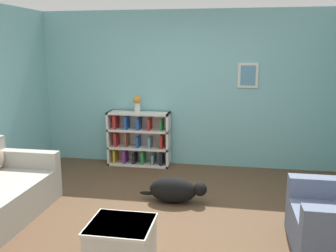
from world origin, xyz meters
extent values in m
plane|color=brown|center=(0.00, 0.00, 0.00)|extent=(14.00, 14.00, 0.00)
cube|color=#7AB7BC|center=(0.00, 2.25, 1.30)|extent=(5.60, 0.10, 2.60)
cube|color=silver|center=(1.00, 2.19, 1.55)|extent=(0.32, 0.02, 0.40)
cube|color=#568EAD|center=(1.00, 2.18, 1.55)|extent=(0.24, 0.01, 0.32)
cube|color=#ADA89E|center=(-1.97, 0.42, 0.52)|extent=(0.96, 0.16, 0.22)
cube|color=silver|center=(-1.30, 2.02, 0.46)|extent=(0.04, 0.31, 0.92)
cube|color=silver|center=(-0.27, 2.02, 0.46)|extent=(0.04, 0.31, 0.92)
cube|color=silver|center=(-0.79, 2.17, 0.46)|extent=(1.06, 0.02, 0.92)
cube|color=silver|center=(-0.79, 2.02, 0.02)|extent=(1.06, 0.31, 0.04)
cube|color=silver|center=(-0.79, 2.02, 0.31)|extent=(1.06, 0.31, 0.04)
cube|color=silver|center=(-0.79, 2.02, 0.62)|extent=(1.06, 0.31, 0.04)
cube|color=silver|center=(-0.79, 2.02, 0.90)|extent=(1.06, 0.31, 0.04)
cube|color=gold|center=(-1.21, 2.01, 0.14)|extent=(0.04, 0.23, 0.24)
cube|color=#B22823|center=(-1.18, 2.01, 0.44)|extent=(0.04, 0.23, 0.24)
cube|color=#B22823|center=(-1.19, 2.01, 0.75)|extent=(0.05, 0.23, 0.23)
cube|color=#7A2D84|center=(-1.03, 2.01, 0.14)|extent=(0.05, 0.23, 0.25)
cube|color=brown|center=(-0.99, 2.01, 0.45)|extent=(0.03, 0.23, 0.25)
cube|color=#234C9E|center=(-0.99, 2.01, 0.75)|extent=(0.04, 0.23, 0.24)
cube|color=black|center=(-0.87, 2.01, 0.11)|extent=(0.05, 0.23, 0.18)
cube|color=#234C9E|center=(-0.79, 2.01, 0.42)|extent=(0.03, 0.23, 0.18)
cube|color=#234C9E|center=(-0.78, 2.01, 0.73)|extent=(0.05, 0.23, 0.19)
cube|color=#287A3D|center=(-0.71, 2.01, 0.14)|extent=(0.05, 0.23, 0.24)
cube|color=#60939E|center=(-0.58, 2.01, 0.41)|extent=(0.04, 0.23, 0.18)
cube|color=#B22823|center=(-0.60, 2.01, 0.73)|extent=(0.04, 0.23, 0.19)
cube|color=#60939E|center=(-0.53, 2.01, 0.12)|extent=(0.04, 0.23, 0.19)
cube|color=#B22823|center=(-0.38, 2.01, 0.44)|extent=(0.04, 0.23, 0.24)
cube|color=#287A3D|center=(-0.39, 2.01, 0.72)|extent=(0.03, 0.23, 0.18)
cube|color=black|center=(-0.38, 2.01, 0.14)|extent=(0.05, 0.23, 0.25)
cube|color=slate|center=(1.88, 0.03, 0.51)|extent=(0.95, 0.18, 0.22)
cube|color=silver|center=(-0.20, -0.96, 0.21)|extent=(0.57, 0.52, 0.41)
cube|color=white|center=(-0.20, -0.96, 0.40)|extent=(0.59, 0.55, 0.03)
ellipsoid|color=black|center=(0.04, 0.54, 0.17)|extent=(0.62, 0.30, 0.34)
sphere|color=black|center=(0.40, 0.54, 0.20)|extent=(0.18, 0.18, 0.18)
ellipsoid|color=black|center=(-0.32, 0.58, 0.08)|extent=(0.20, 0.05, 0.05)
cylinder|color=silver|center=(-0.81, 2.02, 1.00)|extent=(0.10, 0.10, 0.16)
sphere|color=orange|center=(-0.81, 2.02, 1.13)|extent=(0.13, 0.13, 0.13)
camera|label=1|loc=(0.77, -4.01, 1.99)|focal=40.00mm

